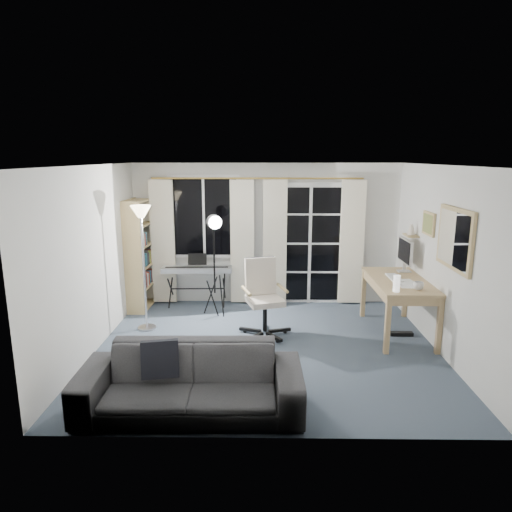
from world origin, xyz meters
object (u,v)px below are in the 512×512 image
(office_chair, at_px, (262,290))
(desk, at_px, (399,286))
(bookshelf, at_px, (138,257))
(monitor, at_px, (405,252))
(sofa, at_px, (190,371))
(torchiere_lamp, at_px, (142,231))
(mug, at_px, (419,285))
(studio_light, at_px, (214,234))
(keyboard_piano, at_px, (197,270))

(office_chair, relative_size, desk, 0.72)
(bookshelf, distance_m, monitor, 4.26)
(desk, xyz_separation_m, sofa, (-2.65, -2.10, -0.27))
(bookshelf, distance_m, torchiere_lamp, 1.22)
(office_chair, relative_size, sofa, 0.49)
(monitor, height_order, mug, monitor)
(torchiere_lamp, relative_size, monitor, 3.17)
(mug, xyz_separation_m, sofa, (-2.75, -1.60, -0.43))
(office_chair, height_order, desk, office_chair)
(mug, bearing_deg, bookshelf, 158.49)
(office_chair, distance_m, mug, 2.11)
(desk, bearing_deg, studio_light, 165.77)
(bookshelf, xyz_separation_m, mug, (4.10, -1.62, 0.00))
(torchiere_lamp, distance_m, mug, 3.85)
(keyboard_piano, height_order, studio_light, studio_light)
(desk, distance_m, monitor, 0.64)
(studio_light, relative_size, mug, 12.67)
(bookshelf, relative_size, studio_light, 1.10)
(torchiere_lamp, bearing_deg, bookshelf, 109.36)
(keyboard_piano, xyz_separation_m, desk, (3.03, -1.15, 0.06))
(torchiere_lamp, xyz_separation_m, mug, (3.75, -0.61, -0.61))
(studio_light, xyz_separation_m, desk, (2.68, -0.67, -0.63))
(mug, bearing_deg, monitor, 84.22)
(bookshelf, distance_m, keyboard_piano, 0.99)
(studio_light, distance_m, monitor, 2.89)
(mug, bearing_deg, studio_light, 157.17)
(studio_light, height_order, desk, studio_light)
(torchiere_lamp, height_order, studio_light, torchiere_lamp)
(monitor, xyz_separation_m, sofa, (-2.85, -2.55, -0.67))
(monitor, xyz_separation_m, mug, (-0.10, -0.95, -0.24))
(keyboard_piano, distance_m, mug, 3.55)
(bookshelf, relative_size, office_chair, 1.68)
(studio_light, distance_m, mug, 3.05)
(office_chair, bearing_deg, sofa, -125.50)
(office_chair, xyz_separation_m, mug, (2.04, -0.51, 0.23))
(desk, relative_size, sofa, 0.67)
(monitor, distance_m, sofa, 3.88)
(office_chair, relative_size, monitor, 1.88)
(keyboard_piano, relative_size, sofa, 0.53)
(studio_light, height_order, sofa, studio_light)
(studio_light, bearing_deg, desk, -33.20)
(desk, bearing_deg, torchiere_lamp, 178.02)
(keyboard_piano, bearing_deg, mug, -29.77)
(bookshelf, relative_size, sofa, 0.82)
(keyboard_piano, distance_m, studio_light, 0.91)
(studio_light, bearing_deg, office_chair, -60.60)
(keyboard_piano, bearing_deg, monitor, -14.22)
(mug, bearing_deg, office_chair, 165.84)
(sofa, bearing_deg, studio_light, 89.65)
(bookshelf, height_order, keyboard_piano, bookshelf)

